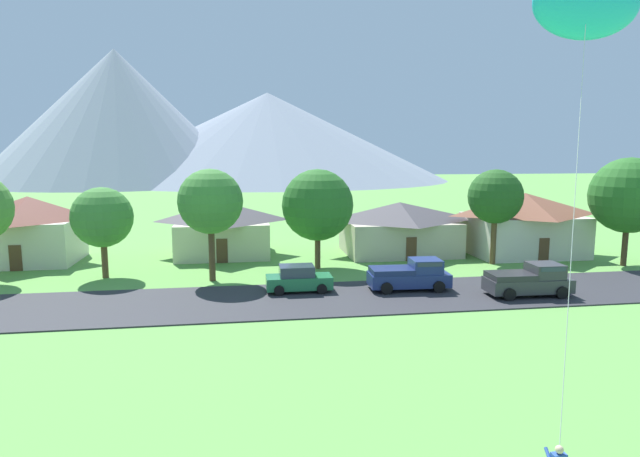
{
  "coord_description": "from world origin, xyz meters",
  "views": [
    {
      "loc": [
        -5.83,
        -4.45,
        8.98
      ],
      "look_at": [
        -1.99,
        20.49,
        5.34
      ],
      "focal_mm": 29.93,
      "sensor_mm": 36.0,
      "label": 1
    }
  ],
  "objects_px": {
    "house_left_center": "(30,229)",
    "pickup_truck_charcoal_west_side": "(530,280)",
    "kite_flyer_with_kite": "(586,5)",
    "pickup_truck_navy_east_side": "(411,275)",
    "house_leftmost": "(399,227)",
    "tree_left_of_center": "(102,217)",
    "house_rightmost": "(524,223)",
    "tree_right_of_center": "(495,197)",
    "tree_center": "(210,202)",
    "tree_near_right": "(318,205)",
    "tree_near_left": "(629,195)",
    "parked_car_green_west_end": "(298,279)",
    "house_right_center": "(223,227)"
  },
  "relations": [
    {
      "from": "parked_car_green_west_end",
      "to": "house_leftmost",
      "type": "bearing_deg",
      "value": 48.96
    },
    {
      "from": "house_leftmost",
      "to": "house_rightmost",
      "type": "xyz_separation_m",
      "value": [
        10.59,
        -2.22,
        0.45
      ]
    },
    {
      "from": "house_left_center",
      "to": "pickup_truck_charcoal_west_side",
      "type": "relative_size",
      "value": 1.48
    },
    {
      "from": "tree_near_left",
      "to": "house_leftmost",
      "type": "bearing_deg",
      "value": 154.21
    },
    {
      "from": "tree_center",
      "to": "house_left_center",
      "type": "bearing_deg",
      "value": 150.18
    },
    {
      "from": "parked_car_green_west_end",
      "to": "kite_flyer_with_kite",
      "type": "xyz_separation_m",
      "value": [
        7.9,
        -16.17,
        12.97
      ]
    },
    {
      "from": "house_rightmost",
      "to": "kite_flyer_with_kite",
      "type": "relative_size",
      "value": 0.65
    },
    {
      "from": "tree_right_of_center",
      "to": "pickup_truck_charcoal_west_side",
      "type": "height_order",
      "value": "tree_right_of_center"
    },
    {
      "from": "house_left_center",
      "to": "pickup_truck_charcoal_west_side",
      "type": "distance_m",
      "value": 38.13
    },
    {
      "from": "pickup_truck_charcoal_west_side",
      "to": "kite_flyer_with_kite",
      "type": "bearing_deg",
      "value": -115.87
    },
    {
      "from": "tree_left_of_center",
      "to": "kite_flyer_with_kite",
      "type": "height_order",
      "value": "kite_flyer_with_kite"
    },
    {
      "from": "house_rightmost",
      "to": "tree_near_left",
      "type": "height_order",
      "value": "tree_near_left"
    },
    {
      "from": "house_rightmost",
      "to": "tree_left_of_center",
      "type": "relative_size",
      "value": 1.51
    },
    {
      "from": "tree_near_left",
      "to": "house_right_center",
      "type": "bearing_deg",
      "value": 163.21
    },
    {
      "from": "house_left_center",
      "to": "pickup_truck_navy_east_side",
      "type": "xyz_separation_m",
      "value": [
        27.79,
        -13.22,
        -1.75
      ]
    },
    {
      "from": "house_left_center",
      "to": "pickup_truck_charcoal_west_side",
      "type": "height_order",
      "value": "house_left_center"
    },
    {
      "from": "tree_near_right",
      "to": "pickup_truck_navy_east_side",
      "type": "bearing_deg",
      "value": -56.46
    },
    {
      "from": "house_leftmost",
      "to": "tree_left_of_center",
      "type": "xyz_separation_m",
      "value": [
        -23.62,
        -5.78,
        2.0
      ]
    },
    {
      "from": "house_rightmost",
      "to": "pickup_truck_navy_east_side",
      "type": "bearing_deg",
      "value": -142.81
    },
    {
      "from": "tree_center",
      "to": "parked_car_green_west_end",
      "type": "xyz_separation_m",
      "value": [
        5.62,
        -4.01,
        -4.7
      ]
    },
    {
      "from": "tree_near_left",
      "to": "tree_near_right",
      "type": "distance_m",
      "value": 24.35
    },
    {
      "from": "tree_left_of_center",
      "to": "pickup_truck_charcoal_west_side",
      "type": "bearing_deg",
      "value": -18.7
    },
    {
      "from": "house_leftmost",
      "to": "tree_near_left",
      "type": "distance_m",
      "value": 18.18
    },
    {
      "from": "tree_near_left",
      "to": "kite_flyer_with_kite",
      "type": "relative_size",
      "value": 0.56
    },
    {
      "from": "house_rightmost",
      "to": "parked_car_green_west_end",
      "type": "distance_m",
      "value": 23.15
    },
    {
      "from": "tree_near_right",
      "to": "tree_center",
      "type": "bearing_deg",
      "value": -160.05
    },
    {
      "from": "house_rightmost",
      "to": "kite_flyer_with_kite",
      "type": "bearing_deg",
      "value": -116.77
    },
    {
      "from": "house_right_center",
      "to": "house_rightmost",
      "type": "distance_m",
      "value": 26.35
    },
    {
      "from": "house_left_center",
      "to": "house_rightmost",
      "type": "bearing_deg",
      "value": -3.95
    },
    {
      "from": "parked_car_green_west_end",
      "to": "pickup_truck_charcoal_west_side",
      "type": "bearing_deg",
      "value": -12.65
    },
    {
      "from": "house_right_center",
      "to": "pickup_truck_charcoal_west_side",
      "type": "xyz_separation_m",
      "value": [
        19.3,
        -16.82,
        -1.36
      ]
    },
    {
      "from": "house_left_center",
      "to": "tree_center",
      "type": "bearing_deg",
      "value": -29.82
    },
    {
      "from": "tree_left_of_center",
      "to": "parked_car_green_west_end",
      "type": "relative_size",
      "value": 1.55
    },
    {
      "from": "house_left_center",
      "to": "tree_near_left",
      "type": "height_order",
      "value": "tree_near_left"
    },
    {
      "from": "house_rightmost",
      "to": "tree_center",
      "type": "xyz_separation_m",
      "value": [
        -26.56,
        -5.66,
        2.75
      ]
    },
    {
      "from": "tree_left_of_center",
      "to": "kite_flyer_with_kite",
      "type": "xyz_separation_m",
      "value": [
        21.18,
        -22.28,
        9.47
      ]
    },
    {
      "from": "pickup_truck_navy_east_side",
      "to": "parked_car_green_west_end",
      "type": "bearing_deg",
      "value": 174.66
    },
    {
      "from": "tree_left_of_center",
      "to": "parked_car_green_west_end",
      "type": "bearing_deg",
      "value": -24.73
    },
    {
      "from": "tree_right_of_center",
      "to": "tree_near_right",
      "type": "height_order",
      "value": "tree_near_right"
    },
    {
      "from": "tree_near_right",
      "to": "pickup_truck_charcoal_west_side",
      "type": "relative_size",
      "value": 1.46
    },
    {
      "from": "kite_flyer_with_kite",
      "to": "pickup_truck_navy_east_side",
      "type": "bearing_deg",
      "value": 92.25
    },
    {
      "from": "tree_left_of_center",
      "to": "tree_center",
      "type": "relative_size",
      "value": 0.83
    },
    {
      "from": "house_leftmost",
      "to": "tree_right_of_center",
      "type": "bearing_deg",
      "value": -42.06
    },
    {
      "from": "house_left_center",
      "to": "kite_flyer_with_kite",
      "type": "bearing_deg",
      "value": -45.32
    },
    {
      "from": "house_left_center",
      "to": "tree_right_of_center",
      "type": "bearing_deg",
      "value": -9.5
    },
    {
      "from": "house_leftmost",
      "to": "tree_right_of_center",
      "type": "relative_size",
      "value": 1.35
    },
    {
      "from": "tree_near_left",
      "to": "parked_car_green_west_end",
      "type": "relative_size",
      "value": 2.03
    },
    {
      "from": "house_leftmost",
      "to": "kite_flyer_with_kite",
      "type": "bearing_deg",
      "value": -94.98
    },
    {
      "from": "pickup_truck_navy_east_side",
      "to": "tree_near_right",
      "type": "bearing_deg",
      "value": 123.54
    },
    {
      "from": "house_leftmost",
      "to": "tree_center",
      "type": "xyz_separation_m",
      "value": [
        -15.97,
        -7.88,
        3.19
      ]
    }
  ]
}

